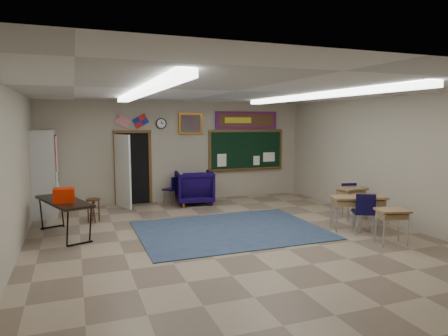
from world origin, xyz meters
name	(u,v)px	position (x,y,z in m)	size (l,w,h in m)	color
floor	(235,241)	(0.00, 0.00, 0.00)	(9.00, 9.00, 0.00)	gray
back_wall	(179,152)	(0.00, 4.50, 1.50)	(8.00, 0.04, 3.00)	#A79E88
front_wall	(419,220)	(0.00, -4.50, 1.50)	(8.00, 0.04, 3.00)	#A79E88
left_wall	(9,178)	(-4.00, 0.00, 1.50)	(0.04, 9.00, 3.00)	#A79E88
right_wall	(394,161)	(4.00, 0.00, 1.50)	(0.04, 9.00, 3.00)	#A79E88
ceiling	(236,91)	(0.00, 0.00, 3.00)	(8.00, 9.00, 0.04)	silver
area_rug	(230,230)	(0.20, 0.80, 0.01)	(4.00, 3.00, 0.02)	#344764
fluorescent_strips	(236,94)	(0.00, 0.00, 2.94)	(3.86, 6.00, 0.10)	white
doorway	(130,169)	(-1.50, 4.35, 1.06)	(1.10, 0.89, 2.16)	black
chalkboard	(246,151)	(2.20, 4.46, 1.46)	(2.55, 0.14, 1.30)	brown
bulletin_board	(247,120)	(2.20, 4.47, 2.45)	(2.10, 0.05, 0.55)	red
framed_art_print	(191,123)	(0.35, 4.47, 2.35)	(0.75, 0.05, 0.65)	#985D1D
wall_clock	(161,124)	(-0.55, 4.47, 2.35)	(0.32, 0.05, 0.32)	black
wall_flags	(132,119)	(-1.40, 4.44, 2.48)	(1.16, 0.06, 0.70)	red
storage_cabinet	(45,173)	(-3.71, 3.85, 1.10)	(0.59, 1.25, 2.20)	#B4B4AF
wingback_armchair	(194,187)	(0.28, 3.88, 0.49)	(1.04, 1.07, 0.97)	black
student_chair_reading	(171,190)	(-0.36, 4.15, 0.40)	(0.40, 0.40, 0.81)	black
student_chair_desk_a	(363,213)	(2.79, -0.44, 0.45)	(0.45, 0.45, 0.90)	black
student_chair_desk_b	(352,202)	(3.43, 0.73, 0.43)	(0.43, 0.43, 0.87)	black
student_desk_front_left	(346,212)	(2.59, -0.12, 0.43)	(0.76, 0.66, 0.77)	olive
student_desk_front_right	(351,202)	(3.35, 0.69, 0.45)	(0.72, 0.57, 0.80)	olive
student_desk_back_left	(392,225)	(2.80, -1.27, 0.39)	(0.69, 0.59, 0.71)	olive
student_desk_back_right	(369,211)	(3.06, -0.32, 0.44)	(0.79, 0.69, 0.79)	olive
folding_table	(64,216)	(-3.23, 1.65, 0.42)	(1.22, 1.96, 1.06)	black
wooden_stool	(94,210)	(-2.61, 2.64, 0.30)	(0.32, 0.32, 0.57)	#442C14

